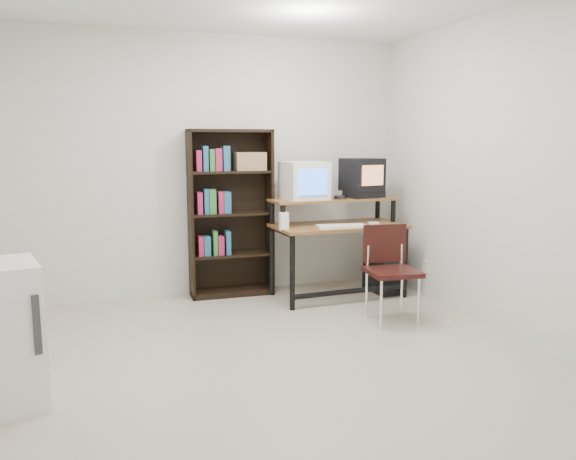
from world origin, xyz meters
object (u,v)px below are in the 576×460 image
object	(u,v)px
computer_desk	(337,228)
school_chair	(389,263)
crt_tv	(362,175)
bookshelf	(230,211)
pc_tower	(381,272)
crt_monitor	(304,181)

from	to	relation	value
computer_desk	school_chair	xyz separation A→B (m)	(0.11, -0.86, -0.19)
crt_tv	school_chair	distance (m)	1.23
school_chair	bookshelf	bearing A→B (deg)	137.01
school_chair	pc_tower	bearing A→B (deg)	71.42
crt_tv	school_chair	bearing A→B (deg)	-113.59
computer_desk	crt_tv	bearing A→B (deg)	18.40
crt_tv	crt_monitor	bearing A→B (deg)	167.61
computer_desk	bookshelf	size ratio (longest dim) A/B	0.79
crt_monitor	crt_tv	world-z (taller)	crt_tv
pc_tower	bookshelf	xyz separation A→B (m)	(-1.50, 0.41, 0.65)
school_chair	computer_desk	bearing A→B (deg)	103.15
crt_monitor	computer_desk	bearing A→B (deg)	-26.41
crt_tv	pc_tower	xyz separation A→B (m)	(0.18, -0.13, -1.01)
crt_tv	pc_tower	size ratio (longest dim) A/B	0.92
computer_desk	pc_tower	xyz separation A→B (m)	(0.50, -0.01, -0.49)
school_chair	bookshelf	distance (m)	1.72
crt_tv	bookshelf	size ratio (longest dim) A/B	0.25
school_chair	bookshelf	size ratio (longest dim) A/B	0.50
crt_tv	pc_tower	bearing A→B (deg)	-47.22
crt_tv	school_chair	world-z (taller)	crt_tv
crt_tv	bookshelf	xyz separation A→B (m)	(-1.32, 0.28, -0.35)
crt_monitor	bookshelf	bearing A→B (deg)	154.58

